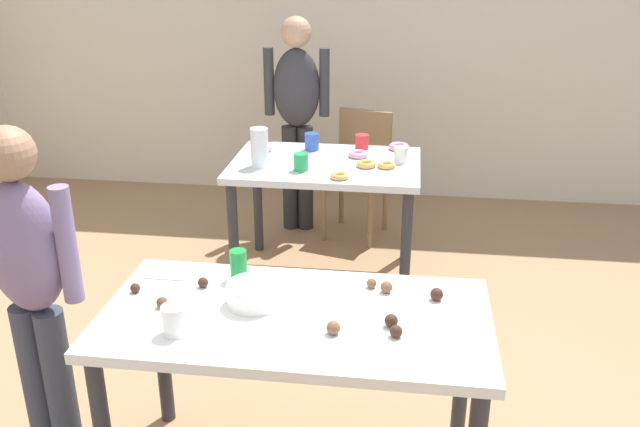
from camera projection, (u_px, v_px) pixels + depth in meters
name	position (u px, v px, depth m)	size (l,w,h in m)	color
wall_back	(375.00, 33.00, 5.28)	(6.40, 0.10, 2.60)	beige
dining_table_near	(295.00, 337.00, 2.45)	(1.38, 0.70, 0.75)	white
dining_table_far	(326.00, 179.00, 4.09)	(1.11, 0.76, 0.75)	silver
chair_far_table	(360.00, 166.00, 4.80)	(0.49, 0.49, 0.87)	olive
person_girl_near	(30.00, 279.00, 2.48)	(0.45, 0.26, 1.41)	#383D4C
person_adult_far	(297.00, 107.00, 4.70)	(0.45, 0.21, 1.51)	#28282D
mixing_bowl	(254.00, 294.00, 2.46)	(0.19, 0.19, 0.08)	white
soda_can	(238.00, 265.00, 2.64)	(0.07, 0.07, 0.12)	#198438
fork_near	(164.00, 278.00, 2.66)	(0.17, 0.02, 0.01)	silver
cup_near_0	(175.00, 320.00, 2.28)	(0.09, 0.09, 0.10)	white
cake_ball_0	(396.00, 331.00, 2.27)	(0.04, 0.04, 0.04)	#3D2319
cake_ball_1	(333.00, 328.00, 2.28)	(0.05, 0.05, 0.05)	brown
cake_ball_2	(162.00, 302.00, 2.45)	(0.04, 0.04, 0.04)	brown
cake_ball_3	(203.00, 282.00, 2.59)	(0.04, 0.04, 0.04)	#3D2319
cake_ball_4	(386.00, 287.00, 2.55)	(0.05, 0.05, 0.05)	brown
cake_ball_5	(135.00, 288.00, 2.55)	(0.04, 0.04, 0.04)	#3D2319
cake_ball_6	(372.00, 283.00, 2.59)	(0.04, 0.04, 0.04)	brown
cake_ball_7	(437.00, 294.00, 2.50)	(0.05, 0.05, 0.05)	#3D2319
cake_ball_8	(391.00, 321.00, 2.33)	(0.05, 0.05, 0.05)	#3D2319
pitcher_far	(259.00, 147.00, 3.93)	(0.10, 0.10, 0.23)	white
cup_far_0	(401.00, 155.00, 4.01)	(0.08, 0.08, 0.10)	white
cup_far_1	(301.00, 162.00, 3.88)	(0.08, 0.08, 0.10)	green
cup_far_2	(312.00, 142.00, 4.25)	(0.09, 0.09, 0.11)	#3351B2
cup_far_3	(362.00, 142.00, 4.28)	(0.08, 0.08, 0.09)	red
donut_far_0	(366.00, 164.00, 3.95)	(0.11, 0.11, 0.03)	gold
donut_far_1	(387.00, 165.00, 3.94)	(0.11, 0.11, 0.03)	gold
donut_far_2	(262.00, 148.00, 4.24)	(0.13, 0.13, 0.04)	pink
donut_far_3	(359.00, 154.00, 4.13)	(0.12, 0.12, 0.04)	pink
donut_far_4	(340.00, 176.00, 3.76)	(0.10, 0.10, 0.03)	gold
donut_far_5	(399.00, 147.00, 4.27)	(0.13, 0.13, 0.04)	pink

